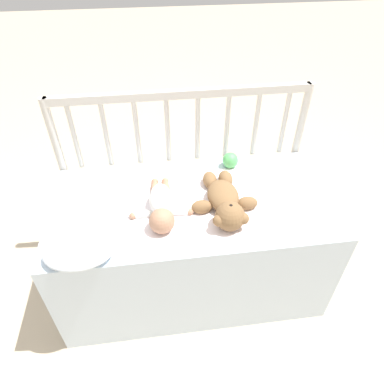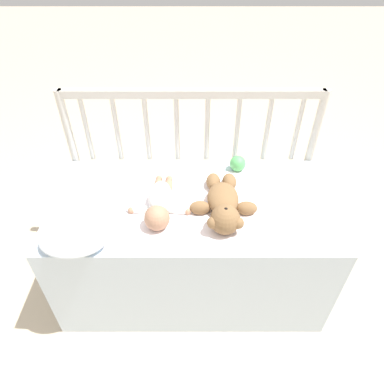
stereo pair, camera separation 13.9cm
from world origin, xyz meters
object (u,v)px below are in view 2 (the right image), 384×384
baby (160,203)px  small_pillow (74,239)px  toy_ball (238,164)px  teddy_bear (223,204)px

baby → small_pillow: baby is taller
baby → toy_ball: bearing=38.9°
teddy_bear → small_pillow: bearing=-163.0°
teddy_bear → baby: size_ratio=1.06×
small_pillow → toy_ball: bearing=35.4°
baby → toy_ball: 0.44m
small_pillow → teddy_bear: bearing=17.0°
small_pillow → baby: bearing=31.1°
teddy_bear → baby: (-0.26, 0.01, -0.00)m
small_pillow → toy_ball: toy_ball is taller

